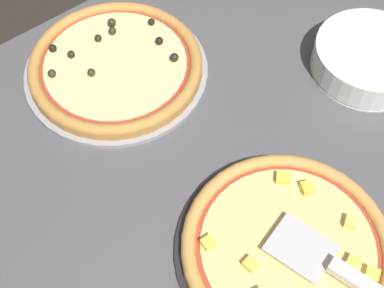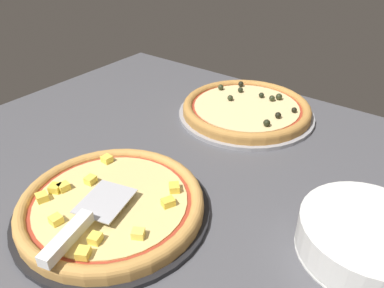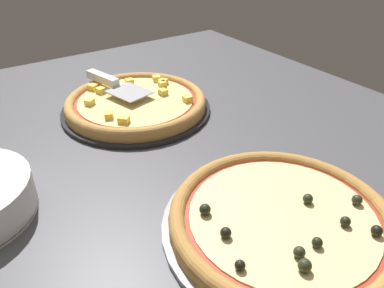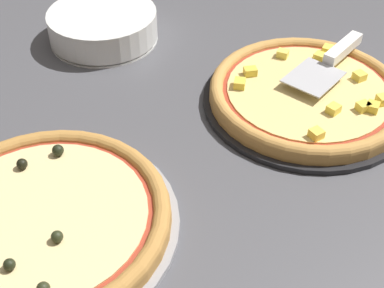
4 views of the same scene
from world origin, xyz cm
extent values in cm
cube|color=#4C4C51|center=(0.00, 0.00, -1.80)|extent=(134.71, 122.47, 3.60)
cylinder|color=black|center=(-6.47, -10.57, 0.50)|extent=(36.87, 36.87, 1.00)
cylinder|color=#C68E47|center=(-6.47, -10.57, 1.87)|extent=(34.66, 34.66, 1.74)
torus|color=#C68E47|center=(-6.47, -10.57, 2.74)|extent=(34.66, 34.66, 2.39)
cylinder|color=#A33823|center=(-6.47, -10.57, 2.82)|extent=(30.12, 30.12, 0.15)
cylinder|color=#E5C67A|center=(-6.47, -10.57, 2.94)|extent=(28.42, 28.42, 0.40)
cube|color=#F4D64C|center=(-16.00, -13.87, 3.84)|extent=(2.06, 2.29, 1.40)
cube|color=yellow|center=(1.15, -1.29, 3.84)|extent=(2.98, 2.99, 1.40)
cube|color=yellow|center=(-16.99, -15.07, 3.84)|extent=(2.77, 2.83, 1.40)
cube|color=#F4D64C|center=(-16.70, -18.17, 3.84)|extent=(2.58, 2.57, 1.40)
cube|color=yellow|center=(2.94, -5.26, 3.84)|extent=(2.57, 2.81, 1.40)
cube|color=#F4D64C|center=(-9.57, -20.27, 3.84)|extent=(2.14, 2.12, 1.40)
cube|color=#F4D64C|center=(-16.45, -2.43, 3.84)|extent=(2.08, 2.02, 1.40)
cube|color=#F4D64C|center=(-13.60, -9.32, 3.84)|extent=(2.05, 2.24, 1.40)
cube|color=#F4D64C|center=(0.14, -22.26, 3.84)|extent=(2.74, 2.79, 1.40)
cube|color=#F9E05B|center=(3.98, -14.17, 3.84)|extent=(2.64, 2.54, 1.40)
cube|color=#F4D64C|center=(-0.87, -19.11, 3.84)|extent=(2.41, 2.46, 1.40)
cylinder|color=#939399|center=(-6.18, 39.28, 0.50)|extent=(37.46, 37.46, 1.00)
cylinder|color=#B77F3D|center=(-6.18, 39.28, 1.79)|extent=(35.21, 35.21, 1.58)
torus|color=#B77F3D|center=(-6.18, 39.28, 2.58)|extent=(35.21, 35.21, 2.50)
cylinder|color=#A33823|center=(-6.18, 39.28, 2.66)|extent=(30.60, 30.60, 0.15)
cylinder|color=beige|center=(-6.18, 39.28, 2.78)|extent=(28.87, 28.87, 0.40)
sphere|color=black|center=(5.93, 43.39, 3.71)|extent=(1.46, 1.46, 1.46)
sphere|color=black|center=(3.90, 37.89, 3.80)|extent=(1.63, 1.63, 1.63)
sphere|color=black|center=(-14.23, 49.79, 3.80)|extent=(1.64, 1.64, 1.64)
sphere|color=#282D19|center=(-11.60, 39.44, 3.79)|extent=(1.61, 1.61, 1.61)
sphere|color=#282D19|center=(-17.80, 44.05, 3.81)|extent=(1.65, 1.65, 1.65)
sphere|color=black|center=(-5.45, 46.44, 3.74)|extent=(1.52, 1.52, 1.52)
sphere|color=#282D19|center=(-0.83, 48.24, 3.90)|extent=(1.83, 1.83, 1.83)
sphere|color=#282D19|center=(-2.02, 46.27, 3.80)|extent=(1.64, 1.64, 1.64)
sphere|color=black|center=(3.51, 32.32, 3.87)|extent=(1.78, 1.78, 1.78)
sphere|color=black|center=(-12.18, 46.05, 3.76)|extent=(1.55, 1.55, 1.55)
cube|color=#B7B7BC|center=(-5.76, -12.41, 4.66)|extent=(10.10, 11.51, 0.24)
cube|color=white|center=(-3.10, -22.57, 5.54)|extent=(4.96, 11.37, 2.00)
camera|label=1|loc=(-39.30, -26.86, 83.88)|focal=50.00mm
camera|label=2|loc=(37.52, -44.16, 49.03)|focal=35.00mm
camera|label=3|loc=(29.56, 66.99, 42.65)|focal=35.00mm
camera|label=4|loc=(-57.08, 50.52, 58.24)|focal=50.00mm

